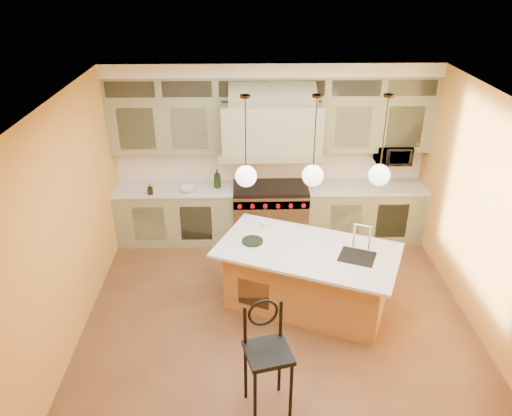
{
  "coord_description": "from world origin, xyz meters",
  "views": [
    {
      "loc": [
        -0.41,
        -5.16,
        4.27
      ],
      "look_at": [
        -0.27,
        0.7,
        1.3
      ],
      "focal_mm": 35.0,
      "sensor_mm": 36.0,
      "label": 1
    }
  ],
  "objects_px": {
    "kitchen_island": "(308,276)",
    "range": "(270,212)",
    "counter_stool": "(267,352)",
    "microwave": "(393,154)"
  },
  "relations": [
    {
      "from": "range",
      "to": "counter_stool",
      "type": "xyz_separation_m",
      "value": [
        -0.21,
        -3.51,
        0.24
      ]
    },
    {
      "from": "counter_stool",
      "to": "microwave",
      "type": "bearing_deg",
      "value": 45.0
    },
    {
      "from": "kitchen_island",
      "to": "microwave",
      "type": "xyz_separation_m",
      "value": [
        1.55,
        1.94,
        0.98
      ]
    },
    {
      "from": "range",
      "to": "counter_stool",
      "type": "height_order",
      "value": "counter_stool"
    },
    {
      "from": "counter_stool",
      "to": "kitchen_island",
      "type": "bearing_deg",
      "value": 55.76
    },
    {
      "from": "kitchen_island",
      "to": "counter_stool",
      "type": "bearing_deg",
      "value": -86.95
    },
    {
      "from": "range",
      "to": "kitchen_island",
      "type": "distance_m",
      "value": 1.88
    },
    {
      "from": "kitchen_island",
      "to": "range",
      "type": "bearing_deg",
      "value": 125.57
    },
    {
      "from": "range",
      "to": "microwave",
      "type": "relative_size",
      "value": 2.21
    },
    {
      "from": "range",
      "to": "microwave",
      "type": "height_order",
      "value": "microwave"
    }
  ]
}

